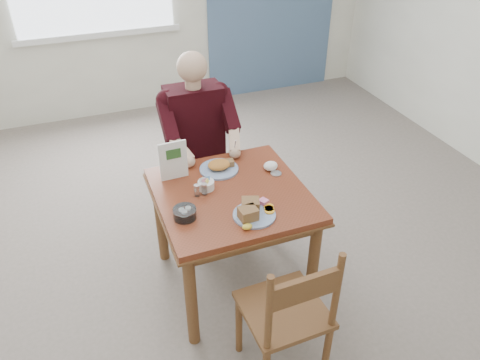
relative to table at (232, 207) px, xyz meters
name	(u,v)px	position (x,y,z in m)	size (l,w,h in m)	color
floor	(233,279)	(0.00, 0.00, -0.64)	(6.00, 6.00, 0.00)	#6B6156
lemon_wedge	(247,227)	(-0.04, -0.36, 0.13)	(0.06, 0.04, 0.03)	yellow
napkin	(271,166)	(0.32, 0.14, 0.14)	(0.09, 0.08, 0.06)	white
metal_dish	(276,174)	(0.34, 0.08, 0.12)	(0.07, 0.07, 0.01)	silver
table	(232,207)	(0.00, 0.00, 0.00)	(0.92, 0.92, 0.75)	maroon
chair_far	(197,165)	(0.00, 0.80, -0.16)	(0.42, 0.42, 0.95)	brown
chair_near	(288,315)	(0.03, -0.77, -0.16)	(0.43, 0.43, 0.95)	brown
diner	(198,132)	(0.00, 0.71, 0.17)	(0.53, 0.56, 1.39)	#9A9473
near_plate	(252,211)	(0.03, -0.26, 0.14)	(0.27, 0.27, 0.08)	white
far_plate	(220,166)	(0.01, 0.26, 0.14)	(0.28, 0.28, 0.07)	white
caddy	(206,185)	(-0.13, 0.09, 0.14)	(0.13, 0.13, 0.08)	white
shakers	(201,190)	(-0.18, 0.04, 0.15)	(0.08, 0.04, 0.08)	white
creamer	(185,213)	(-0.33, -0.14, 0.14)	(0.17, 0.17, 0.06)	white
menu	(173,160)	(-0.28, 0.27, 0.24)	(0.18, 0.02, 0.26)	white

